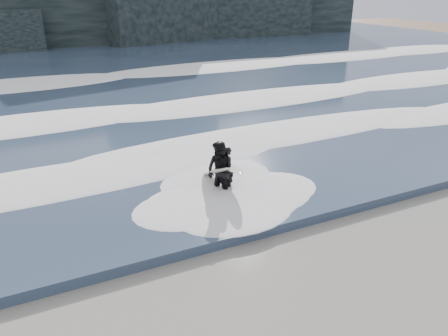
% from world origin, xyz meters
% --- Properties ---
extents(ground, '(120.00, 120.00, 0.00)m').
position_xyz_m(ground, '(0.00, 0.00, 0.00)').
color(ground, '#886243').
rests_on(ground, ground).
extents(sea, '(90.00, 52.00, 0.30)m').
position_xyz_m(sea, '(0.00, 29.00, 0.15)').
color(sea, '#2D3C55').
rests_on(sea, ground).
extents(foam_near, '(60.00, 3.20, 0.20)m').
position_xyz_m(foam_near, '(0.00, 9.00, 0.40)').
color(foam_near, white).
rests_on(foam_near, sea).
extents(foam_mid, '(60.00, 4.00, 0.24)m').
position_xyz_m(foam_mid, '(0.00, 16.00, 0.42)').
color(foam_mid, white).
rests_on(foam_mid, sea).
extents(foam_far, '(60.00, 4.80, 0.30)m').
position_xyz_m(foam_far, '(0.00, 25.00, 0.45)').
color(foam_far, white).
rests_on(foam_far, sea).
extents(surfer_left, '(1.01, 2.16, 1.64)m').
position_xyz_m(surfer_left, '(-0.75, 5.88, 0.83)').
color(surfer_left, black).
rests_on(surfer_left, ground).
extents(surfer_right, '(1.41, 1.99, 1.93)m').
position_xyz_m(surfer_right, '(-0.99, 5.58, 0.97)').
color(surfer_right, black).
rests_on(surfer_right, ground).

